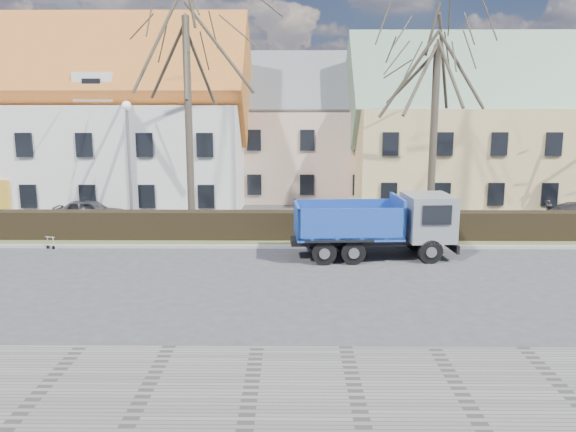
{
  "coord_description": "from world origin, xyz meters",
  "views": [
    {
      "loc": [
        3.11,
        -19.28,
        5.92
      ],
      "look_at": [
        2.91,
        3.65,
        1.6
      ],
      "focal_mm": 35.0,
      "sensor_mm": 36.0,
      "label": 1
    }
  ],
  "objects_px": {
    "dump_truck": "(368,225)",
    "parked_car_a": "(90,211)",
    "cart_frame": "(47,242)",
    "streetlight": "(130,169)"
  },
  "relations": [
    {
      "from": "dump_truck",
      "to": "cart_frame",
      "type": "distance_m",
      "value": 13.86
    },
    {
      "from": "dump_truck",
      "to": "parked_car_a",
      "type": "xyz_separation_m",
      "value": [
        -13.91,
        7.08,
        -0.7
      ]
    },
    {
      "from": "dump_truck",
      "to": "cart_frame",
      "type": "xyz_separation_m",
      "value": [
        -13.76,
        1.32,
        -1.02
      ]
    },
    {
      "from": "cart_frame",
      "to": "dump_truck",
      "type": "bearing_deg",
      "value": -5.5
    },
    {
      "from": "cart_frame",
      "to": "parked_car_a",
      "type": "relative_size",
      "value": 0.18
    },
    {
      "from": "dump_truck",
      "to": "parked_car_a",
      "type": "distance_m",
      "value": 15.63
    },
    {
      "from": "parked_car_a",
      "to": "streetlight",
      "type": "bearing_deg",
      "value": -134.97
    },
    {
      "from": "cart_frame",
      "to": "parked_car_a",
      "type": "distance_m",
      "value": 5.77
    },
    {
      "from": "dump_truck",
      "to": "parked_car_a",
      "type": "bearing_deg",
      "value": 149.48
    },
    {
      "from": "dump_truck",
      "to": "cart_frame",
      "type": "relative_size",
      "value": 9.81
    }
  ]
}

